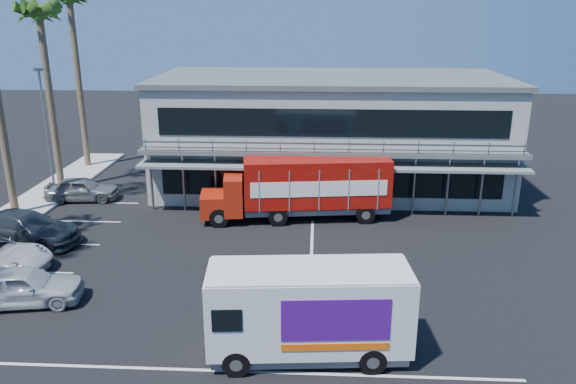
{
  "coord_description": "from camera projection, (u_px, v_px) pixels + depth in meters",
  "views": [
    {
      "loc": [
        2.18,
        -21.61,
        11.34
      ],
      "look_at": [
        0.71,
        6.1,
        2.3
      ],
      "focal_mm": 35.0,
      "sensor_mm": 36.0,
      "label": 1
    }
  ],
  "objects": [
    {
      "name": "light_pole_far",
      "position": [
        46.0,
        128.0,
        33.9
      ],
      "size": [
        0.5,
        0.25,
        8.09
      ],
      "color": "gray",
      "rests_on": "ground"
    },
    {
      "name": "parked_car_a",
      "position": [
        23.0,
        286.0,
        22.48
      ],
      "size": [
        4.85,
        2.62,
        1.57
      ],
      "primitive_type": "imported",
      "rotation": [
        0.0,
        0.0,
        1.75
      ],
      "color": "#B1B5B8",
      "rests_on": "ground"
    },
    {
      "name": "white_van",
      "position": [
        309.0,
        311.0,
        18.75
      ],
      "size": [
        6.9,
        2.86,
        3.29
      ],
      "rotation": [
        0.0,
        0.0,
        0.08
      ],
      "color": "silver",
      "rests_on": "ground"
    },
    {
      "name": "parked_car_d",
      "position": [
        25.0,
        228.0,
        28.31
      ],
      "size": [
        6.0,
        3.21,
        1.65
      ],
      "primitive_type": "imported",
      "rotation": [
        0.0,
        0.0,
        1.41
      ],
      "color": "#272E34",
      "rests_on": "ground"
    },
    {
      "name": "palm_e",
      "position": [
        40.0,
        23.0,
        33.95
      ],
      "size": [
        2.8,
        2.8,
        12.25
      ],
      "color": "brown",
      "rests_on": "ground"
    },
    {
      "name": "palm_f",
      "position": [
        70.0,
        8.0,
        38.91
      ],
      "size": [
        2.8,
        2.8,
        13.25
      ],
      "color": "brown",
      "rests_on": "ground"
    },
    {
      "name": "red_truck",
      "position": [
        304.0,
        186.0,
        31.45
      ],
      "size": [
        10.73,
        3.73,
        3.54
      ],
      "rotation": [
        0.0,
        0.0,
        0.12
      ],
      "color": "#A01E0C",
      "rests_on": "ground"
    },
    {
      "name": "ground",
      "position": [
        264.0,
        286.0,
        24.14
      ],
      "size": [
        120.0,
        120.0,
        0.0
      ],
      "primitive_type": "plane",
      "color": "black",
      "rests_on": "ground"
    },
    {
      "name": "building",
      "position": [
        330.0,
        132.0,
        37.04
      ],
      "size": [
        22.4,
        12.0,
        7.3
      ],
      "color": "gray",
      "rests_on": "ground"
    },
    {
      "name": "curb_strip",
      "position": [
        0.0,
        227.0,
        30.57
      ],
      "size": [
        3.0,
        32.0,
        0.16
      ],
      "primitive_type": "cube",
      "color": "#A5A399",
      "rests_on": "ground"
    },
    {
      "name": "parked_car_e",
      "position": [
        82.0,
        189.0,
        34.79
      ],
      "size": [
        4.51,
        2.18,
        1.48
      ],
      "primitive_type": "imported",
      "rotation": [
        0.0,
        0.0,
        1.67
      ],
      "color": "slate",
      "rests_on": "ground"
    }
  ]
}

